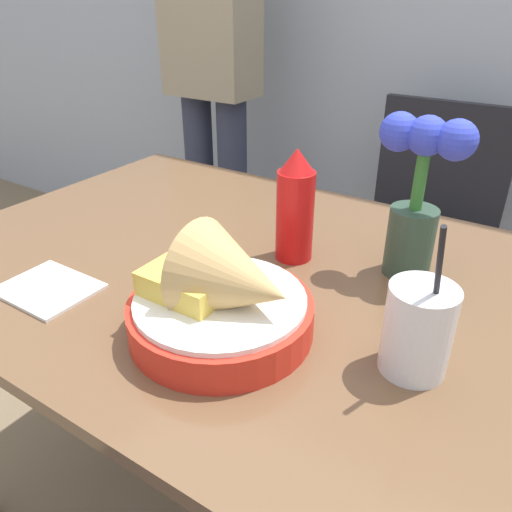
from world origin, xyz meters
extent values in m
cube|color=brown|center=(0.00, 0.00, 0.71)|extent=(1.28, 0.83, 0.02)
cylinder|color=gray|center=(-0.58, 0.36, 0.35)|extent=(0.05, 0.05, 0.70)
cylinder|color=black|center=(-0.10, 0.56, 0.22)|extent=(0.03, 0.03, 0.44)
cylinder|color=black|center=(0.26, 0.56, 0.22)|extent=(0.03, 0.03, 0.44)
cylinder|color=black|center=(-0.10, 0.92, 0.22)|extent=(0.03, 0.03, 0.44)
cylinder|color=black|center=(0.26, 0.92, 0.22)|extent=(0.03, 0.03, 0.44)
cube|color=black|center=(0.08, 0.74, 0.45)|extent=(0.40, 0.40, 0.02)
cube|color=black|center=(0.08, 0.93, 0.67)|extent=(0.40, 0.03, 0.41)
cylinder|color=red|center=(0.05, -0.18, 0.75)|extent=(0.27, 0.27, 0.05)
cylinder|color=white|center=(0.05, -0.18, 0.78)|extent=(0.25, 0.25, 0.01)
cone|color=tan|center=(0.08, -0.18, 0.82)|extent=(0.15, 0.15, 0.15)
cube|color=#E5C14C|center=(0.00, -0.20, 0.80)|extent=(0.12, 0.10, 0.04)
cylinder|color=red|center=(0.02, 0.07, 0.81)|extent=(0.07, 0.07, 0.16)
cone|color=red|center=(0.02, 0.07, 0.91)|extent=(0.06, 0.06, 0.04)
cylinder|color=silver|center=(0.30, -0.11, 0.79)|extent=(0.09, 0.09, 0.12)
cylinder|color=black|center=(0.30, -0.11, 0.78)|extent=(0.08, 0.08, 0.10)
cylinder|color=black|center=(0.32, -0.11, 0.84)|extent=(0.01, 0.08, 0.21)
cylinder|color=#2D4738|center=(0.21, 0.13, 0.79)|extent=(0.08, 0.08, 0.12)
cylinder|color=#33722D|center=(0.21, 0.13, 0.90)|extent=(0.02, 0.02, 0.11)
sphere|color=blue|center=(0.21, 0.13, 0.97)|extent=(0.06, 0.06, 0.06)
sphere|color=blue|center=(0.17, 0.13, 0.97)|extent=(0.06, 0.06, 0.06)
sphere|color=blue|center=(0.26, 0.13, 0.97)|extent=(0.06, 0.06, 0.06)
cube|color=white|center=(-0.26, -0.25, 0.73)|extent=(0.15, 0.12, 0.01)
cylinder|color=#2D3347|center=(-0.82, 0.82, 0.41)|extent=(0.11, 0.11, 0.82)
cylinder|color=#2D3347|center=(-0.66, 0.82, 0.41)|extent=(0.11, 0.11, 0.82)
camera|label=1|loc=(0.41, -0.65, 1.17)|focal=35.00mm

